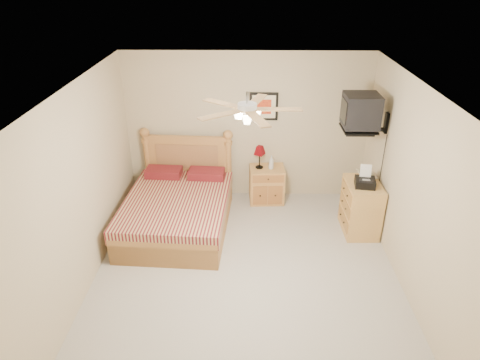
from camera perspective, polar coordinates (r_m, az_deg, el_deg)
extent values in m
plane|color=#A6A096|center=(5.82, 0.79, -12.62)|extent=(4.50, 4.50, 0.00)
cube|color=white|center=(4.63, 0.98, 11.85)|extent=(4.00, 4.50, 0.04)
cube|color=#C0B08E|center=(7.15, 0.93, 7.01)|extent=(4.00, 0.04, 2.50)
cube|color=#C0B08E|center=(3.33, 0.75, -21.04)|extent=(4.00, 0.04, 2.50)
cube|color=#C0B08E|center=(5.48, -20.53, -1.52)|extent=(0.04, 4.50, 2.50)
cube|color=#C0B08E|center=(5.48, 22.27, -1.84)|extent=(0.04, 4.50, 2.50)
cube|color=#C77E3D|center=(7.32, 3.57, -0.59)|extent=(0.60, 0.46, 0.62)
imported|color=silver|center=(7.11, 4.19, 2.37)|extent=(0.10, 0.10, 0.23)
cube|color=black|center=(7.02, 3.19, 9.76)|extent=(0.46, 0.04, 0.46)
cube|color=tan|center=(6.71, 15.81, -3.52)|extent=(0.49, 0.70, 0.82)
imported|color=#BFB399|center=(6.71, 15.73, 0.61)|extent=(0.25, 0.32, 0.03)
imported|color=tan|center=(6.73, 15.67, 0.89)|extent=(0.24, 0.29, 0.02)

